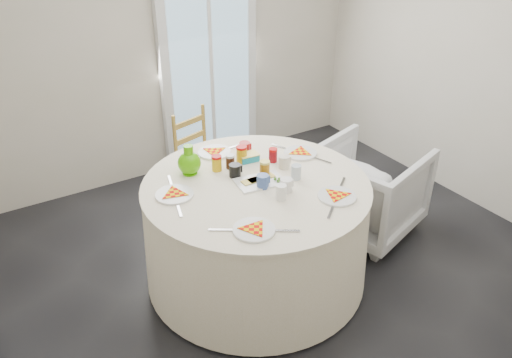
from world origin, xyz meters
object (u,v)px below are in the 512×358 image
wooden_chair (203,156)px  armchair (367,186)px  green_pitcher (189,160)px  table (256,232)px

wooden_chair → armchair: bearing=-64.1°
armchair → green_pitcher: green_pitcher is taller
wooden_chair → table: bearing=-113.8°
armchair → green_pitcher: (-1.38, 0.31, 0.48)m
wooden_chair → armchair: (0.94, -1.02, -0.08)m
table → armchair: 1.07m
table → green_pitcher: bearing=131.4°
table → wooden_chair: wooden_chair is taller
armchair → green_pitcher: 1.50m
table → armchair: bearing=2.4°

